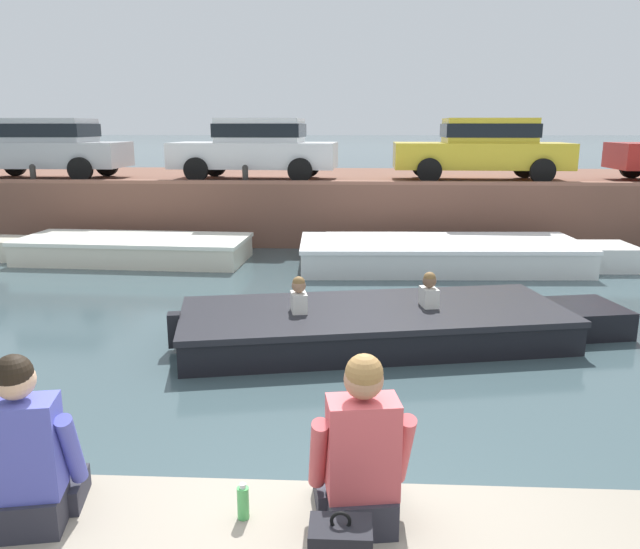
{
  "coord_description": "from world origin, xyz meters",
  "views": [
    {
      "loc": [
        0.17,
        -3.3,
        2.89
      ],
      "look_at": [
        -0.2,
        4.02,
        1.14
      ],
      "focal_mm": 35.0,
      "sensor_mm": 36.0,
      "label": 1
    }
  ],
  "objects_px": {
    "boat_moored_west_cream": "(124,249)",
    "person_seated_left": "(28,459)",
    "car_centre_yellow": "(483,146)",
    "person_seated_right": "(361,459)",
    "boat_moored_central_white": "(454,254)",
    "bottle_drink": "(243,502)",
    "car_left_inner_white": "(257,146)",
    "mooring_bollard_west": "(33,173)",
    "mooring_bollard_mid": "(245,173)",
    "car_leftmost_silver": "(46,146)",
    "motorboat_passing": "(391,324)"
  },
  "relations": [
    {
      "from": "boat_moored_central_white",
      "to": "mooring_bollard_west",
      "type": "bearing_deg",
      "value": 167.68
    },
    {
      "from": "boat_moored_west_cream",
      "to": "person_seated_right",
      "type": "relative_size",
      "value": 6.14
    },
    {
      "from": "boat_moored_central_white",
      "to": "car_left_inner_white",
      "type": "relative_size",
      "value": 1.64
    },
    {
      "from": "car_leftmost_silver",
      "to": "mooring_bollard_mid",
      "type": "height_order",
      "value": "car_leftmost_silver"
    },
    {
      "from": "person_seated_right",
      "to": "bottle_drink",
      "type": "distance_m",
      "value": 0.68
    },
    {
      "from": "car_leftmost_silver",
      "to": "motorboat_passing",
      "type": "bearing_deg",
      "value": -43.02
    },
    {
      "from": "boat_moored_west_cream",
      "to": "mooring_bollard_west",
      "type": "xyz_separation_m",
      "value": [
        -2.83,
        1.85,
        1.52
      ]
    },
    {
      "from": "boat_moored_central_white",
      "to": "car_leftmost_silver",
      "type": "height_order",
      "value": "car_leftmost_silver"
    },
    {
      "from": "car_leftmost_silver",
      "to": "person_seated_right",
      "type": "distance_m",
      "value": 15.55
    },
    {
      "from": "mooring_bollard_mid",
      "to": "bottle_drink",
      "type": "relative_size",
      "value": 2.18
    },
    {
      "from": "boat_moored_west_cream",
      "to": "boat_moored_central_white",
      "type": "height_order",
      "value": "boat_moored_central_white"
    },
    {
      "from": "car_leftmost_silver",
      "to": "car_centre_yellow",
      "type": "xyz_separation_m",
      "value": [
        11.27,
        -0.0,
        0.0
      ]
    },
    {
      "from": "boat_moored_central_white",
      "to": "bottle_drink",
      "type": "distance_m",
      "value": 10.31
    },
    {
      "from": "mooring_bollard_mid",
      "to": "person_seated_right",
      "type": "xyz_separation_m",
      "value": [
        2.63,
        -12.11,
        -0.57
      ]
    },
    {
      "from": "boat_moored_west_cream",
      "to": "person_seated_left",
      "type": "xyz_separation_m",
      "value": [
        3.33,
        -10.36,
        0.95
      ]
    },
    {
      "from": "boat_moored_central_white",
      "to": "car_left_inner_white",
      "type": "height_order",
      "value": "car_left_inner_white"
    },
    {
      "from": "car_left_inner_white",
      "to": "person_seated_right",
      "type": "height_order",
      "value": "car_left_inner_white"
    },
    {
      "from": "motorboat_passing",
      "to": "car_left_inner_white",
      "type": "height_order",
      "value": "car_left_inner_white"
    },
    {
      "from": "motorboat_passing",
      "to": "person_seated_right",
      "type": "relative_size",
      "value": 6.6
    },
    {
      "from": "mooring_bollard_west",
      "to": "boat_moored_west_cream",
      "type": "bearing_deg",
      "value": -33.12
    },
    {
      "from": "boat_moored_west_cream",
      "to": "mooring_bollard_west",
      "type": "height_order",
      "value": "mooring_bollard_west"
    },
    {
      "from": "motorboat_passing",
      "to": "mooring_bollard_mid",
      "type": "distance_m",
      "value": 7.66
    },
    {
      "from": "bottle_drink",
      "to": "person_seated_left",
      "type": "bearing_deg",
      "value": -175.01
    },
    {
      "from": "car_leftmost_silver",
      "to": "car_left_inner_white",
      "type": "bearing_deg",
      "value": -0.04
    },
    {
      "from": "boat_moored_central_white",
      "to": "person_seated_right",
      "type": "height_order",
      "value": "person_seated_right"
    },
    {
      "from": "boat_moored_west_cream",
      "to": "person_seated_left",
      "type": "height_order",
      "value": "person_seated_left"
    },
    {
      "from": "car_centre_yellow",
      "to": "person_seated_left",
      "type": "distance_m",
      "value": 14.29
    },
    {
      "from": "boat_moored_central_white",
      "to": "car_left_inner_white",
      "type": "distance_m",
      "value": 6.04
    },
    {
      "from": "person_seated_left",
      "to": "bottle_drink",
      "type": "xyz_separation_m",
      "value": [
        1.1,
        0.1,
        -0.28
      ]
    },
    {
      "from": "boat_moored_west_cream",
      "to": "car_leftmost_silver",
      "type": "bearing_deg",
      "value": 135.03
    },
    {
      "from": "person_seated_left",
      "to": "bottle_drink",
      "type": "relative_size",
      "value": 4.73
    },
    {
      "from": "boat_moored_central_white",
      "to": "car_leftmost_silver",
      "type": "bearing_deg",
      "value": 161.83
    },
    {
      "from": "person_seated_right",
      "to": "bottle_drink",
      "type": "relative_size",
      "value": 4.73
    },
    {
      "from": "mooring_bollard_mid",
      "to": "person_seated_right",
      "type": "relative_size",
      "value": 0.46
    },
    {
      "from": "car_centre_yellow",
      "to": "person_seated_right",
      "type": "distance_m",
      "value": 13.69
    },
    {
      "from": "car_leftmost_silver",
      "to": "mooring_bollard_west",
      "type": "height_order",
      "value": "car_leftmost_silver"
    },
    {
      "from": "mooring_bollard_west",
      "to": "mooring_bollard_mid",
      "type": "bearing_deg",
      "value": 0.0
    },
    {
      "from": "boat_moored_west_cream",
      "to": "person_seated_left",
      "type": "relative_size",
      "value": 6.14
    },
    {
      "from": "boat_moored_central_white",
      "to": "bottle_drink",
      "type": "xyz_separation_m",
      "value": [
        -2.7,
        -9.93,
        0.65
      ]
    },
    {
      "from": "car_leftmost_silver",
      "to": "person_seated_right",
      "type": "xyz_separation_m",
      "value": [
        8.04,
        -13.26,
        -1.18
      ]
    },
    {
      "from": "motorboat_passing",
      "to": "car_leftmost_silver",
      "type": "xyz_separation_m",
      "value": [
        -8.54,
        7.97,
        2.15
      ]
    },
    {
      "from": "car_left_inner_white",
      "to": "person_seated_left",
      "type": "xyz_separation_m",
      "value": [
        0.79,
        -13.35,
        -1.18
      ]
    },
    {
      "from": "car_left_inner_white",
      "to": "mooring_bollard_mid",
      "type": "relative_size",
      "value": 9.55
    },
    {
      "from": "boat_moored_west_cream",
      "to": "bottle_drink",
      "type": "bearing_deg",
      "value": -66.68
    },
    {
      "from": "boat_moored_west_cream",
      "to": "motorboat_passing",
      "type": "height_order",
      "value": "motorboat_passing"
    },
    {
      "from": "car_leftmost_silver",
      "to": "car_left_inner_white",
      "type": "xyz_separation_m",
      "value": [
        5.54,
        -0.0,
        0.0
      ]
    },
    {
      "from": "boat_moored_central_white",
      "to": "mooring_bollard_west",
      "type": "height_order",
      "value": "mooring_bollard_west"
    },
    {
      "from": "boat_moored_west_cream",
      "to": "boat_moored_central_white",
      "type": "relative_size",
      "value": 0.85
    },
    {
      "from": "boat_moored_west_cream",
      "to": "car_left_inner_white",
      "type": "bearing_deg",
      "value": 49.68
    },
    {
      "from": "mooring_bollard_mid",
      "to": "person_seated_right",
      "type": "height_order",
      "value": "mooring_bollard_mid"
    }
  ]
}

